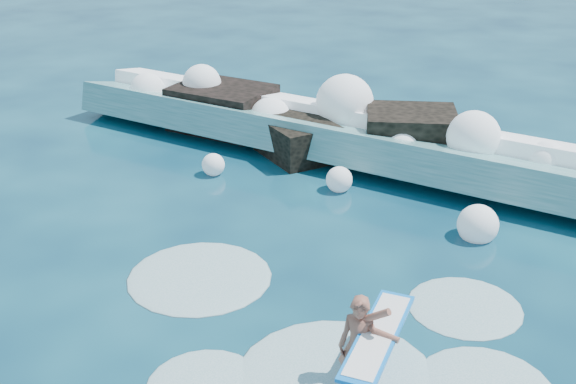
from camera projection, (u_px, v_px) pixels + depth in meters
ground at (168, 269)px, 13.93m from camera, size 200.00×200.00×0.00m
breaking_wave at (358, 140)px, 18.94m from camera, size 17.19×2.71×1.48m
rock_cluster at (300, 127)px, 19.88m from camera, size 8.53×3.71×1.59m
surfer_with_board at (363, 345)px, 10.67m from camera, size 1.07×2.92×1.73m
wave_spray at (353, 123)px, 18.78m from camera, size 14.44×4.61×2.15m
surf_foam at (323, 345)px, 11.72m from camera, size 8.86×5.97×0.16m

